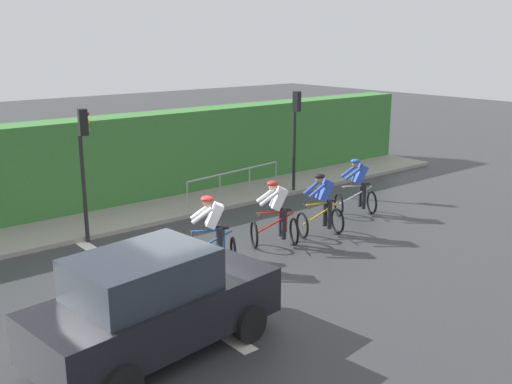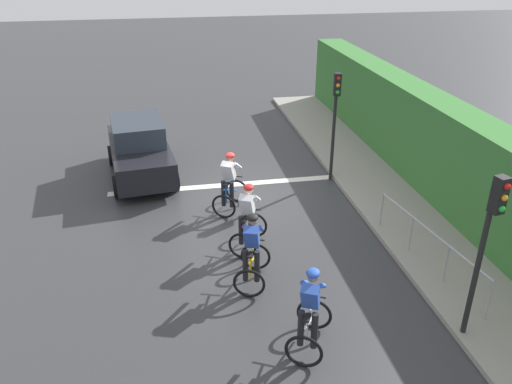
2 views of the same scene
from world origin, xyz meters
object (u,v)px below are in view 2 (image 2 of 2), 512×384
(cyclist_second, at_px, (252,253))
(traffic_light_far_junction, at_px, (487,236))
(cyclist_fourth, at_px, (230,184))
(pedestrian_railing_kerbside, at_px, (429,239))
(cyclist_lead, at_px, (310,313))
(car_black, at_px, (140,149))
(traffic_light_near_crossing, at_px, (335,111))
(cyclist_mid, at_px, (248,219))

(cyclist_second, relative_size, traffic_light_far_junction, 0.50)
(cyclist_fourth, relative_size, traffic_light_far_junction, 0.50)
(cyclist_fourth, bearing_deg, pedestrian_railing_kerbside, 137.35)
(cyclist_lead, bearing_deg, cyclist_fourth, -83.12)
(car_black, xyz_separation_m, traffic_light_far_junction, (-6.05, 8.69, 1.35))
(cyclist_lead, relative_size, cyclist_fourth, 1.00)
(cyclist_lead, xyz_separation_m, traffic_light_near_crossing, (-2.68, -6.98, 1.43))
(traffic_light_near_crossing, bearing_deg, traffic_light_far_junction, 92.10)
(car_black, height_order, traffic_light_near_crossing, traffic_light_near_crossing)
(cyclist_second, xyz_separation_m, cyclist_mid, (-0.15, -1.44, 0.00))
(cyclist_mid, distance_m, traffic_light_near_crossing, 4.89)
(cyclist_mid, distance_m, cyclist_fourth, 2.02)
(pedestrian_railing_kerbside, bearing_deg, cyclist_second, -2.53)
(cyclist_mid, relative_size, traffic_light_far_junction, 0.50)
(traffic_light_far_junction, height_order, pedestrian_railing_kerbside, traffic_light_far_junction)
(cyclist_second, xyz_separation_m, cyclist_fourth, (0.01, -3.45, 0.00))
(car_black, height_order, pedestrian_railing_kerbside, car_black)
(cyclist_second, bearing_deg, traffic_light_far_junction, 146.33)
(cyclist_fourth, distance_m, traffic_light_near_crossing, 3.90)
(cyclist_second, relative_size, pedestrian_railing_kerbside, 0.43)
(cyclist_lead, xyz_separation_m, pedestrian_railing_kerbside, (-3.26, -1.94, 0.00))
(cyclist_fourth, height_order, traffic_light_near_crossing, traffic_light_near_crossing)
(cyclist_fourth, bearing_deg, traffic_light_near_crossing, -157.11)
(cyclist_mid, bearing_deg, traffic_light_far_junction, 131.99)
(pedestrian_railing_kerbside, bearing_deg, car_black, -45.41)
(cyclist_fourth, bearing_deg, cyclist_mid, 94.55)
(traffic_light_near_crossing, relative_size, traffic_light_far_junction, 1.00)
(cyclist_second, height_order, cyclist_mid, same)
(cyclist_fourth, bearing_deg, car_black, -49.35)
(traffic_light_far_junction, bearing_deg, cyclist_lead, -5.54)
(traffic_light_far_junction, distance_m, pedestrian_railing_kerbside, 2.66)
(car_black, distance_m, traffic_light_far_junction, 10.68)
(cyclist_lead, bearing_deg, traffic_light_near_crossing, -110.97)
(cyclist_lead, distance_m, cyclist_fourth, 5.61)
(cyclist_lead, bearing_deg, cyclist_mid, -81.81)
(traffic_light_near_crossing, bearing_deg, car_black, -13.85)
(traffic_light_far_junction, xyz_separation_m, pedestrian_railing_kerbside, (-0.32, -2.23, -1.42))
(cyclist_lead, height_order, traffic_light_far_junction, traffic_light_far_junction)
(cyclist_lead, distance_m, cyclist_mid, 3.59)
(cyclist_fourth, xyz_separation_m, car_black, (2.44, -2.84, 0.08))
(car_black, height_order, traffic_light_far_junction, traffic_light_far_junction)
(cyclist_second, bearing_deg, cyclist_mid, -95.98)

